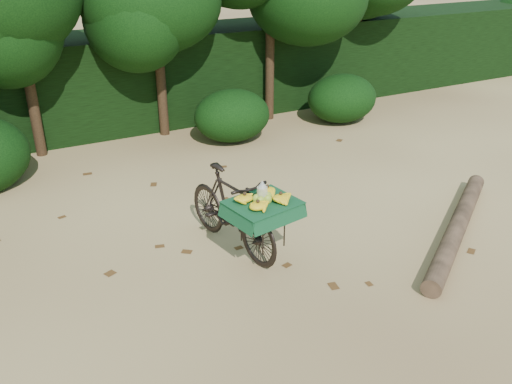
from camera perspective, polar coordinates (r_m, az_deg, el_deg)
ground at (r=6.27m, az=2.22°, el=-8.88°), size 80.00×80.00×0.00m
vendor_bicycle at (r=6.54m, az=-2.49°, el=-1.92°), size 0.92×1.85×1.04m
fallen_log at (r=7.51m, az=20.46°, el=-3.39°), size 2.76×1.95×0.23m
hedge_backdrop at (r=11.38m, az=-14.02°, el=11.34°), size 26.00×1.80×1.80m
tree_row at (r=10.27m, az=-17.10°, el=15.81°), size 14.50×2.00×4.00m
bush_clumps at (r=9.80m, az=-7.85°, el=6.88°), size 8.80×1.70×0.90m
leaf_litter at (r=6.74m, az=-0.55°, el=-6.09°), size 7.00×7.30×0.01m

